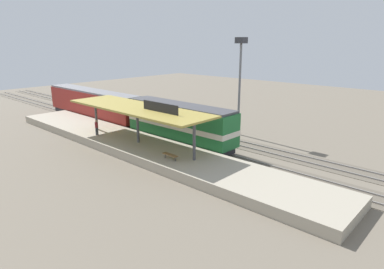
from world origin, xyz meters
The scene contains 10 objects.
ground_plane centered at (2.00, 0.00, 0.00)m, with size 120.00×120.00×0.00m, color #706656.
track_near centered at (0.00, 0.00, 0.03)m, with size 3.20×110.00×0.16m.
track_far centered at (4.60, 0.00, 0.03)m, with size 3.20×110.00×0.16m.
platform centered at (-4.60, 0.00, 0.45)m, with size 6.00×44.00×0.90m, color #A89E89.
station_canopy centered at (-4.60, -0.09, 4.53)m, with size 5.20×18.00×4.70m.
platform_bench centered at (-6.00, -6.34, 1.34)m, with size 0.44×1.70×0.50m.
locomotive centered at (0.00, -1.57, 2.41)m, with size 2.93×14.43×4.44m.
passenger_carriage_single centered at (0.00, 16.43, 2.31)m, with size 2.90×20.00×4.24m.
light_mast centered at (7.80, -4.12, 8.40)m, with size 1.10×1.10×11.70m.
person_waiting centered at (-5.95, 5.85, 1.85)m, with size 0.34×0.34×1.71m.
Camera 1 is at (-25.36, -26.84, 11.21)m, focal length 30.85 mm.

